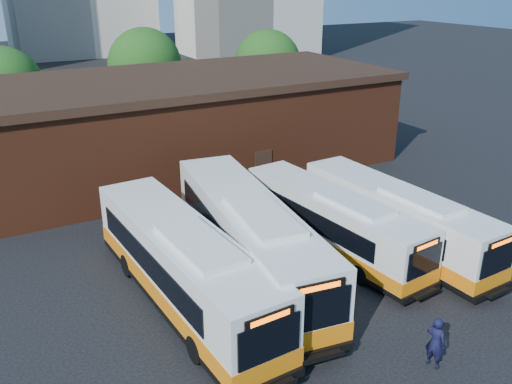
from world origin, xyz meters
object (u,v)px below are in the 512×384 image
bus_west (184,269)px  bus_mideast (395,221)px  bus_east (332,224)px  transit_worker (436,342)px  bus_midwest (249,241)px

bus_west → bus_mideast: (10.94, -0.28, -0.17)m
bus_east → transit_worker: size_ratio=5.98×
bus_midwest → bus_east: bus_midwest is taller
bus_midwest → transit_worker: bearing=-64.9°
bus_mideast → transit_worker: size_ratio=6.12×
bus_west → bus_mideast: size_ratio=1.12×
bus_west → bus_east: (8.03, 0.92, -0.21)m
bus_west → bus_mideast: 10.94m
bus_mideast → transit_worker: (-4.81, -7.41, -0.48)m
bus_east → bus_mideast: bearing=-28.6°
bus_midwest → bus_mideast: bus_midwest is taller
bus_midwest → bus_east: (4.63, 0.13, -0.29)m
bus_west → bus_midwest: bearing=9.5°
bus_mideast → bus_east: size_ratio=1.02×
bus_midwest → bus_mideast: 7.62m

